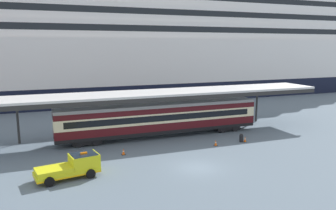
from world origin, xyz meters
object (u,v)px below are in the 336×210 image
service_truck (73,166)px  traffic_cone_far (216,143)px  train_carriage (161,118)px  quay_bollard (241,138)px  cruise_ship (85,31)px  traffic_cone_mid (123,152)px  traffic_cone_near (245,139)px

service_truck → traffic_cone_far: bearing=13.3°
train_carriage → quay_bollard: bearing=-35.0°
cruise_ship → traffic_cone_far: size_ratio=210.26×
traffic_cone_mid → quay_bollard: size_ratio=0.69×
traffic_cone_near → quay_bollard: bearing=152.3°
traffic_cone_far → train_carriage: bearing=127.1°
train_carriage → service_truck: 14.79m
service_truck → traffic_cone_near: size_ratio=8.37×
quay_bollard → traffic_cone_far: bearing=-175.4°
traffic_cone_mid → traffic_cone_far: traffic_cone_far is taller
service_truck → quay_bollard: 19.56m
train_carriage → traffic_cone_mid: size_ratio=37.67×
traffic_cone_near → quay_bollard: quay_bollard is taller
train_carriage → quay_bollard: (7.89, -5.52, -1.80)m
traffic_cone_far → quay_bollard: (3.50, 0.28, 0.19)m
traffic_cone_near → service_truck: bearing=-169.0°
service_truck → traffic_cone_near: bearing=11.0°
service_truck → quay_bollard: (19.14, 3.98, -0.47)m
service_truck → cruise_ship: bearing=80.7°
traffic_cone_mid → traffic_cone_far: size_ratio=0.98×
cruise_ship → train_carriage: cruise_ship is taller
train_carriage → traffic_cone_mid: bearing=-138.7°
traffic_cone_near → train_carriage: bearing=145.3°
traffic_cone_near → cruise_ship: bearing=107.6°
cruise_ship → train_carriage: (4.21, -33.64, -11.72)m
train_carriage → traffic_cone_mid: train_carriage is taller
train_carriage → traffic_cone_far: bearing=-52.9°
service_truck → traffic_cone_far: size_ratio=8.11×
cruise_ship → service_truck: 45.62m
service_truck → traffic_cone_mid: 6.87m
train_carriage → service_truck: bearing=-139.8°
traffic_cone_near → traffic_cone_mid: (-14.19, 0.51, 0.00)m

